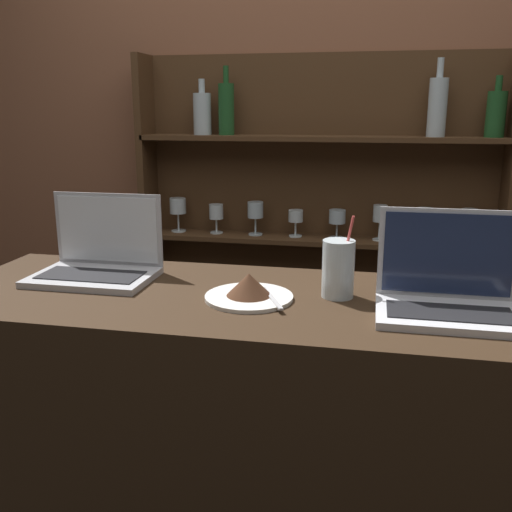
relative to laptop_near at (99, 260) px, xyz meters
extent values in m
cube|color=black|center=(0.49, -0.09, -0.55)|extent=(1.68, 0.58, 1.00)
cube|color=brown|center=(0.49, 1.03, 0.30)|extent=(7.00, 0.06, 2.70)
cube|color=#472D19|center=(-0.21, 0.91, -0.21)|extent=(0.03, 0.18, 1.69)
cube|color=#472D19|center=(1.27, 0.91, -0.21)|extent=(0.03, 0.18, 1.69)
cube|color=#472D19|center=(0.53, 0.99, -0.21)|extent=(1.52, 0.02, 1.69)
cube|color=#472D19|center=(0.53, 0.91, -0.54)|extent=(1.48, 0.18, 0.02)
cube|color=#472D19|center=(0.53, 0.91, -0.12)|extent=(1.48, 0.18, 0.02)
cube|color=#472D19|center=(0.53, 0.91, 0.30)|extent=(1.48, 0.18, 0.02)
cylinder|color=silver|center=(-0.08, 0.91, -0.11)|extent=(0.06, 0.06, 0.01)
cylinder|color=silver|center=(-0.08, 0.91, -0.07)|extent=(0.01, 0.01, 0.08)
cylinder|color=silver|center=(-0.08, 0.91, 0.01)|extent=(0.07, 0.07, 0.07)
cylinder|color=silver|center=(0.10, 0.91, -0.11)|extent=(0.06, 0.06, 0.01)
cylinder|color=silver|center=(0.10, 0.91, -0.08)|extent=(0.01, 0.01, 0.06)
cylinder|color=silver|center=(0.10, 0.91, -0.01)|extent=(0.06, 0.06, 0.06)
cylinder|color=silver|center=(0.27, 0.91, -0.11)|extent=(0.06, 0.06, 0.01)
cylinder|color=silver|center=(0.27, 0.91, -0.07)|extent=(0.01, 0.01, 0.07)
cylinder|color=silver|center=(0.27, 0.91, 0.00)|extent=(0.07, 0.07, 0.07)
cylinder|color=silver|center=(0.44, 0.91, -0.11)|extent=(0.06, 0.06, 0.01)
cylinder|color=silver|center=(0.44, 0.91, -0.08)|extent=(0.01, 0.01, 0.06)
cylinder|color=silver|center=(0.44, 0.91, -0.02)|extent=(0.06, 0.06, 0.05)
cylinder|color=silver|center=(0.62, 0.91, -0.11)|extent=(0.06, 0.06, 0.01)
cylinder|color=silver|center=(0.62, 0.91, -0.08)|extent=(0.01, 0.01, 0.06)
cylinder|color=silver|center=(0.62, 0.91, -0.02)|extent=(0.07, 0.07, 0.06)
cylinder|color=silver|center=(0.79, 0.91, -0.11)|extent=(0.05, 0.05, 0.01)
cylinder|color=silver|center=(0.79, 0.91, -0.07)|extent=(0.01, 0.01, 0.07)
cylinder|color=silver|center=(0.79, 0.91, 0.00)|extent=(0.06, 0.06, 0.07)
cylinder|color=silver|center=(0.97, 0.91, -0.11)|extent=(0.06, 0.06, 0.01)
cylinder|color=silver|center=(0.97, 0.91, -0.07)|extent=(0.01, 0.01, 0.07)
cylinder|color=silver|center=(0.97, 0.91, 0.00)|extent=(0.07, 0.07, 0.06)
cylinder|color=silver|center=(1.14, 0.91, -0.11)|extent=(0.06, 0.06, 0.01)
cylinder|color=silver|center=(1.14, 0.91, -0.07)|extent=(0.01, 0.01, 0.08)
cylinder|color=silver|center=(1.14, 0.91, 0.00)|extent=(0.06, 0.06, 0.06)
cylinder|color=#1E4C23|center=(0.15, 0.91, 0.42)|extent=(0.07, 0.07, 0.21)
cylinder|color=#1E4C23|center=(0.15, 0.91, 0.55)|extent=(0.02, 0.02, 0.07)
cylinder|color=#B2C1C6|center=(0.04, 0.91, 0.40)|extent=(0.07, 0.07, 0.17)
cylinder|color=#B2C1C6|center=(0.04, 0.91, 0.51)|extent=(0.03, 0.03, 0.06)
cylinder|color=#1E4C23|center=(1.20, 0.91, 0.40)|extent=(0.07, 0.07, 0.17)
cylinder|color=#1E4C23|center=(1.20, 0.91, 0.51)|extent=(0.03, 0.03, 0.06)
cylinder|color=#B2C1C6|center=(0.99, 0.91, 0.42)|extent=(0.07, 0.07, 0.22)
cylinder|color=#B2C1C6|center=(0.99, 0.91, 0.57)|extent=(0.03, 0.03, 0.07)
cube|color=#ADADB2|center=(0.00, -0.04, -0.04)|extent=(0.33, 0.23, 0.02)
cube|color=black|center=(0.00, -0.05, -0.03)|extent=(0.28, 0.13, 0.00)
cube|color=#ADADB2|center=(0.00, 0.07, 0.07)|extent=(0.33, 0.00, 0.21)
cube|color=silver|center=(0.00, 0.07, 0.07)|extent=(0.31, 0.01, 0.19)
cube|color=silver|center=(0.94, -0.16, -0.04)|extent=(0.33, 0.21, 0.02)
cube|color=black|center=(0.94, -0.17, -0.03)|extent=(0.28, 0.12, 0.00)
cube|color=silver|center=(0.94, -0.05, 0.08)|extent=(0.33, 0.00, 0.22)
cube|color=#1E2847|center=(0.94, -0.05, 0.08)|extent=(0.30, 0.01, 0.20)
cylinder|color=silver|center=(0.46, -0.11, -0.05)|extent=(0.22, 0.22, 0.01)
cone|color=#422616|center=(0.46, -0.11, -0.01)|extent=(0.11, 0.11, 0.06)
cube|color=#B7B7BC|center=(0.53, -0.13, -0.04)|extent=(0.08, 0.16, 0.00)
cylinder|color=silver|center=(0.68, -0.04, 0.02)|extent=(0.08, 0.08, 0.15)
cylinder|color=#E04C47|center=(0.70, -0.04, 0.06)|extent=(0.04, 0.01, 0.21)
camera|label=1|loc=(0.76, -1.45, 0.42)|focal=40.00mm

